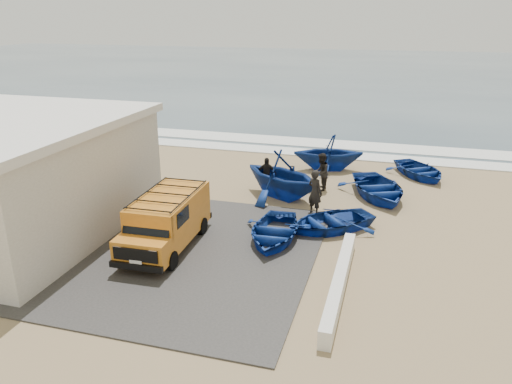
# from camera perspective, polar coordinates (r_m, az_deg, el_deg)

# --- Properties ---
(ground) EXTENTS (160.00, 160.00, 0.00)m
(ground) POSITION_cam_1_polar(r_m,az_deg,el_deg) (19.11, -4.47, -4.51)
(ground) COLOR #998058
(slab) EXTENTS (12.00, 10.00, 0.05)m
(slab) POSITION_cam_1_polar(r_m,az_deg,el_deg) (18.23, -12.61, -6.12)
(slab) COLOR #3C3937
(slab) RESTS_ON ground
(ocean) EXTENTS (180.00, 88.00, 0.01)m
(ocean) POSITION_cam_1_polar(r_m,az_deg,el_deg) (72.96, 11.34, 13.33)
(ocean) COLOR #385166
(ocean) RESTS_ON ground
(surf_line) EXTENTS (180.00, 1.60, 0.06)m
(surf_line) POSITION_cam_1_polar(r_m,az_deg,el_deg) (29.98, 3.50, 4.69)
(surf_line) COLOR white
(surf_line) RESTS_ON ground
(surf_wash) EXTENTS (180.00, 2.20, 0.04)m
(surf_wash) POSITION_cam_1_polar(r_m,az_deg,el_deg) (32.35, 4.48, 5.78)
(surf_wash) COLOR white
(surf_wash) RESTS_ON ground
(building) EXTENTS (8.40, 9.40, 4.30)m
(building) POSITION_cam_1_polar(r_m,az_deg,el_deg) (20.59, -26.68, 1.62)
(building) COLOR silver
(building) RESTS_ON ground
(parapet) EXTENTS (0.35, 6.00, 0.55)m
(parapet) POSITION_cam_1_polar(r_m,az_deg,el_deg) (15.34, 9.51, -10.12)
(parapet) COLOR silver
(parapet) RESTS_ON ground
(van) EXTENTS (1.95, 4.59, 1.95)m
(van) POSITION_cam_1_polar(r_m,az_deg,el_deg) (17.74, -10.18, -3.08)
(van) COLOR orange
(van) RESTS_ON ground
(boat_near_left) EXTENTS (2.74, 3.70, 0.74)m
(boat_near_left) POSITION_cam_1_polar(r_m,az_deg,el_deg) (18.17, 2.03, -4.51)
(boat_near_left) COLOR navy
(boat_near_left) RESTS_ON ground
(boat_near_right) EXTENTS (4.33, 4.19, 0.73)m
(boat_near_right) POSITION_cam_1_polar(r_m,az_deg,el_deg) (19.24, 8.44, -3.30)
(boat_near_right) COLOR navy
(boat_near_right) RESTS_ON ground
(boat_mid_left) EXTENTS (5.28, 5.05, 2.16)m
(boat_mid_left) POSITION_cam_1_polar(r_m,az_deg,el_deg) (22.18, 3.01, 2.02)
(boat_mid_left) COLOR navy
(boat_mid_left) RESTS_ON ground
(boat_mid_right) EXTENTS (4.36, 4.99, 0.86)m
(boat_mid_right) POSITION_cam_1_polar(r_m,az_deg,el_deg) (23.01, 13.77, 0.42)
(boat_mid_right) COLOR navy
(boat_mid_right) RESTS_ON ground
(boat_far_left) EXTENTS (4.23, 3.87, 1.89)m
(boat_far_left) POSITION_cam_1_polar(r_m,az_deg,el_deg) (26.46, 8.28, 4.51)
(boat_far_left) COLOR navy
(boat_far_left) RESTS_ON ground
(boat_far_right) EXTENTS (3.98, 4.31, 0.73)m
(boat_far_right) POSITION_cam_1_polar(r_m,az_deg,el_deg) (26.48, 18.19, 2.40)
(boat_far_right) COLOR navy
(boat_far_right) RESTS_ON ground
(fisherman_front) EXTENTS (0.83, 0.76, 1.91)m
(fisherman_front) POSITION_cam_1_polar(r_m,az_deg,el_deg) (20.44, 6.76, -0.03)
(fisherman_front) COLOR black
(fisherman_front) RESTS_ON ground
(fisherman_middle) EXTENTS (0.67, 0.86, 1.77)m
(fisherman_middle) POSITION_cam_1_polar(r_m,az_deg,el_deg) (23.31, 7.46, 2.27)
(fisherman_middle) COLOR black
(fisherman_middle) RESTS_ON ground
(fisherman_back) EXTENTS (0.99, 0.60, 1.58)m
(fisherman_back) POSITION_cam_1_polar(r_m,az_deg,el_deg) (23.14, 1.18, 2.06)
(fisherman_back) COLOR black
(fisherman_back) RESTS_ON ground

